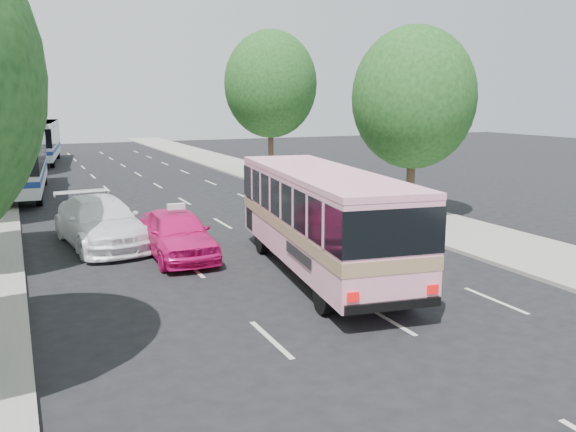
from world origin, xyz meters
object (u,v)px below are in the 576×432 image
white_pickup (100,222)px  tour_coach_rear (40,138)px  pink_taxi (177,234)px  pink_bus (321,210)px  tour_coach_front (18,157)px

white_pickup → tour_coach_rear: tour_coach_rear is taller
white_pickup → tour_coach_rear: (-0.51, 30.31, 1.13)m
pink_taxi → pink_bus: bearing=-46.5°
tour_coach_front → tour_coach_rear: (1.80, 16.91, -0.05)m
tour_coach_front → pink_taxi: bearing=-70.5°
white_pickup → tour_coach_front: 13.64m
pink_taxi → tour_coach_rear: 33.09m
pink_taxi → tour_coach_front: size_ratio=0.41×
pink_bus → white_pickup: pink_bus is taller
pink_bus → tour_coach_rear: tour_coach_rear is taller
white_pickup → tour_coach_front: (-2.31, 13.39, 1.18)m
pink_taxi → white_pickup: (-1.99, 2.67, 0.04)m
pink_taxi → tour_coach_rear: tour_coach_rear is taller
white_pickup → tour_coach_rear: size_ratio=0.51×
tour_coach_rear → pink_bus: bearing=-74.2°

